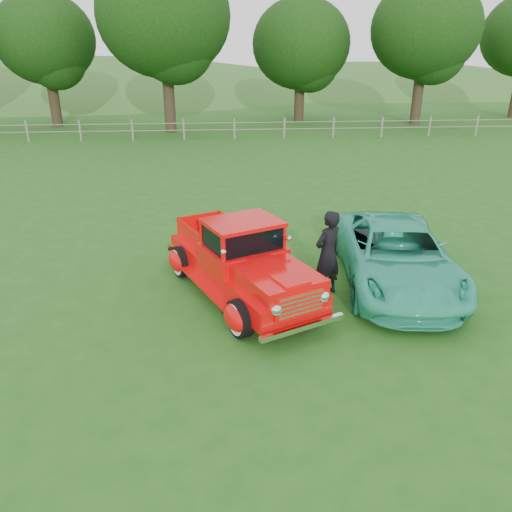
{
  "coord_description": "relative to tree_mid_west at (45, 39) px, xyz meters",
  "views": [
    {
      "loc": [
        -1.15,
        -8.32,
        5.19
      ],
      "look_at": [
        -0.38,
        1.2,
        1.14
      ],
      "focal_mm": 35.0,
      "sensor_mm": 36.0,
      "label": 1
    }
  ],
  "objects": [
    {
      "name": "tree_mid_west",
      "position": [
        0.0,
        0.0,
        0.0
      ],
      "size": [
        6.4,
        6.4,
        8.46
      ],
      "color": "black",
      "rests_on": "ground"
    },
    {
      "name": "tree_near_west",
      "position": [
        8.0,
        -3.0,
        1.25
      ],
      "size": [
        8.0,
        8.0,
        10.42
      ],
      "color": "black",
      "rests_on": "ground"
    },
    {
      "name": "tree_near_east",
      "position": [
        17.0,
        1.0,
        -0.3
      ],
      "size": [
        6.8,
        6.8,
        8.33
      ],
      "color": "black",
      "rests_on": "ground"
    },
    {
      "name": "tree_mid_east",
      "position": [
        25.0,
        -1.0,
        0.62
      ],
      "size": [
        7.2,
        7.2,
        9.44
      ],
      "color": "black",
      "rests_on": "ground"
    },
    {
      "name": "ground",
      "position": [
        12.0,
        -28.0,
        -5.55
      ],
      "size": [
        140.0,
        140.0,
        0.0
      ],
      "primitive_type": "plane",
      "color": "#205316",
      "rests_on": "ground"
    },
    {
      "name": "red_pickup",
      "position": [
        11.34,
        -26.31,
        -4.75
      ],
      "size": [
        3.66,
        5.26,
        1.78
      ],
      "rotation": [
        0.0,
        0.0,
        0.43
      ],
      "color": "black",
      "rests_on": "ground"
    },
    {
      "name": "teal_sedan",
      "position": [
        14.93,
        -26.0,
        -4.83
      ],
      "size": [
        2.95,
        5.41,
        1.44
      ],
      "primitive_type": "imported",
      "rotation": [
        0.0,
        0.0,
        -0.11
      ],
      "color": "#2CB28C",
      "rests_on": "ground"
    },
    {
      "name": "man",
      "position": [
        13.22,
        -26.41,
        -4.57
      ],
      "size": [
        0.85,
        0.79,
        1.96
      ],
      "primitive_type": "imported",
      "rotation": [
        0.0,
        0.0,
        3.73
      ],
      "color": "black",
      "rests_on": "ground"
    },
    {
      "name": "fence_line",
      "position": [
        12.0,
        -6.0,
        -4.95
      ],
      "size": [
        48.0,
        0.12,
        1.2
      ],
      "color": "gray",
      "rests_on": "ground"
    },
    {
      "name": "distant_hills",
      "position": [
        7.92,
        31.46,
        -10.1
      ],
      "size": [
        116.0,
        60.0,
        18.0
      ],
      "color": "#306124",
      "rests_on": "ground"
    }
  ]
}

